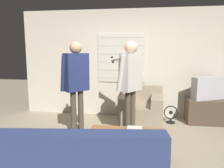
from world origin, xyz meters
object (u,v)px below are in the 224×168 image
armchair_beige (142,109)px  coffee_table (126,136)px  tv (208,88)px  floor_fan (171,115)px  spare_remote (129,131)px  person_left_standing (76,78)px  person_right_standing (130,77)px  soda_can (98,134)px  book_stack (134,129)px

armchair_beige → coffee_table: armchair_beige is taller
armchair_beige → coffee_table: bearing=86.5°
tv → floor_fan: size_ratio=1.90×
spare_remote → floor_fan: 1.94m
person_left_standing → person_right_standing: bearing=-37.5°
coffee_table → person_left_standing: 1.38m
tv → soda_can: tv is taller
person_left_standing → tv: bearing=-21.2°
book_stack → armchair_beige: bearing=86.9°
person_left_standing → coffee_table: bearing=-82.9°
floor_fan → soda_can: bearing=-120.3°
book_stack → soda_can: 0.58m
floor_fan → tv: bearing=8.9°
book_stack → spare_remote: size_ratio=1.61×
coffee_table → armchair_beige: bearing=83.4°
armchair_beige → person_left_standing: bearing=44.4°
tv → person_left_standing: (-2.55, -1.24, 0.32)m
coffee_table → spare_remote: 0.08m
person_right_standing → armchair_beige: bearing=17.7°
person_right_standing → spare_remote: size_ratio=12.85×
person_right_standing → book_stack: 1.02m
tv → person_left_standing: bearing=-1.2°
tv → spare_remote: tv is taller
coffee_table → person_right_standing: 1.13m
person_right_standing → book_stack: (0.12, -0.74, -0.69)m
floor_fan → spare_remote: bearing=-114.7°
person_left_standing → book_stack: (1.06, -0.58, -0.67)m
spare_remote → coffee_table: bearing=-100.9°
person_left_standing → floor_fan: (1.78, 1.12, -0.92)m
armchair_beige → person_right_standing: size_ratio=0.53×
soda_can → spare_remote: soda_can is taller
coffee_table → person_left_standing: size_ratio=0.65×
tv → armchair_beige: bearing=-17.7°
soda_can → floor_fan: bearing=59.7°
armchair_beige → book_stack: (-0.09, -1.59, 0.11)m
book_stack → coffee_table: bearing=-136.3°
coffee_table → person_left_standing: bearing=144.2°
tv → person_right_standing: (-1.62, -1.08, 0.34)m
coffee_table → soda_can: size_ratio=8.90×
armchair_beige → person_right_standing: person_right_standing is taller
person_left_standing → spare_remote: 1.35m
tv → spare_remote: (-1.57, -1.87, -0.36)m
armchair_beige → book_stack: bearing=89.9°
tv → book_stack: size_ratio=3.37×
armchair_beige → person_left_standing: person_left_standing is taller
armchair_beige → soda_can: 2.02m
floor_fan → person_right_standing: bearing=-131.3°
tv → soda_can: 2.94m
person_right_standing → person_left_standing: bearing=131.2°
book_stack → soda_can: (-0.47, -0.34, 0.03)m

